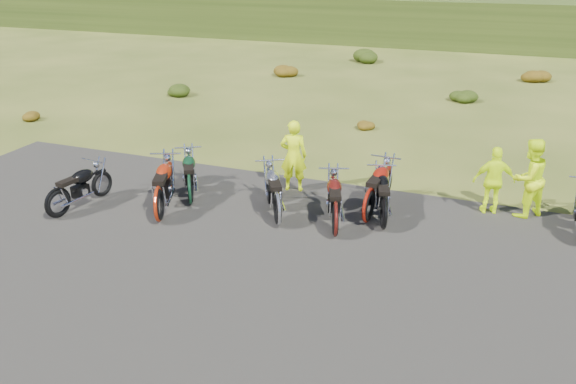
% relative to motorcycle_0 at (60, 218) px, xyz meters
% --- Properties ---
extents(ground, '(300.00, 300.00, 0.00)m').
position_rel_motorcycle_0_xyz_m(ground, '(5.30, 0.31, 0.00)').
color(ground, '#3A4918').
rests_on(ground, ground).
extents(gravel_pad, '(20.00, 12.00, 0.04)m').
position_rel_motorcycle_0_xyz_m(gravel_pad, '(5.30, -1.69, 0.00)').
color(gravel_pad, black).
rests_on(gravel_pad, ground).
extents(hill_slope, '(300.00, 45.97, 9.37)m').
position_rel_motorcycle_0_xyz_m(hill_slope, '(5.30, 50.31, 0.00)').
color(hill_slope, '#2C3F15').
rests_on(hill_slope, ground).
extents(shrub_0, '(0.77, 0.77, 0.45)m').
position_rel_motorcycle_0_xyz_m(shrub_0, '(-6.70, 6.31, 0.23)').
color(shrub_0, brown).
rests_on(shrub_0, ground).
extents(shrub_1, '(1.03, 1.03, 0.61)m').
position_rel_motorcycle_0_xyz_m(shrub_1, '(-3.80, 11.61, 0.31)').
color(shrub_1, black).
rests_on(shrub_1, ground).
extents(shrub_2, '(1.30, 1.30, 0.77)m').
position_rel_motorcycle_0_xyz_m(shrub_2, '(-0.90, 16.91, 0.38)').
color(shrub_2, brown).
rests_on(shrub_2, ground).
extents(shrub_3, '(1.56, 1.56, 0.92)m').
position_rel_motorcycle_0_xyz_m(shrub_3, '(2.00, 22.21, 0.46)').
color(shrub_3, black).
rests_on(shrub_3, ground).
extents(shrub_4, '(0.77, 0.77, 0.45)m').
position_rel_motorcycle_0_xyz_m(shrub_4, '(4.90, 9.51, 0.23)').
color(shrub_4, brown).
rests_on(shrub_4, ground).
extents(shrub_5, '(1.03, 1.03, 0.61)m').
position_rel_motorcycle_0_xyz_m(shrub_5, '(7.80, 14.81, 0.31)').
color(shrub_5, black).
rests_on(shrub_5, ground).
extents(shrub_6, '(1.30, 1.30, 0.77)m').
position_rel_motorcycle_0_xyz_m(shrub_6, '(10.70, 20.11, 0.38)').
color(shrub_6, brown).
rests_on(shrub_6, ground).
extents(motorcycle_0, '(0.95, 2.11, 1.07)m').
position_rel_motorcycle_0_xyz_m(motorcycle_0, '(0.00, 0.00, 0.00)').
color(motorcycle_0, black).
rests_on(motorcycle_0, ground).
extents(motorcycle_1, '(1.60, 2.44, 1.22)m').
position_rel_motorcycle_0_xyz_m(motorcycle_1, '(2.28, 0.66, 0.00)').
color(motorcycle_1, '#98220B').
rests_on(motorcycle_1, ground).
extents(motorcycle_2, '(1.65, 2.17, 1.10)m').
position_rel_motorcycle_0_xyz_m(motorcycle_2, '(2.46, 1.74, 0.00)').
color(motorcycle_2, '#0E331B').
rests_on(motorcycle_2, ground).
extents(motorcycle_3, '(1.72, 2.27, 1.15)m').
position_rel_motorcycle_0_xyz_m(motorcycle_3, '(4.88, 1.41, 0.00)').
color(motorcycle_3, '#A2A2A6').
rests_on(motorcycle_3, ground).
extents(motorcycle_4, '(1.38, 2.28, 1.14)m').
position_rel_motorcycle_0_xyz_m(motorcycle_4, '(6.24, 1.37, 0.00)').
color(motorcycle_4, '#48100C').
rests_on(motorcycle_4, ground).
extents(motorcycle_5, '(1.27, 2.22, 1.10)m').
position_rel_motorcycle_0_xyz_m(motorcycle_5, '(7.15, 2.06, 0.00)').
color(motorcycle_5, black).
rests_on(motorcycle_5, ground).
extents(motorcycle_6, '(0.91, 2.33, 1.20)m').
position_rel_motorcycle_0_xyz_m(motorcycle_6, '(6.75, 2.27, 0.00)').
color(motorcycle_6, maroon).
rests_on(motorcycle_6, ground).
extents(person_middle, '(0.76, 0.58, 1.86)m').
position_rel_motorcycle_0_xyz_m(person_middle, '(4.52, 3.45, 0.93)').
color(person_middle, '#DBFB0D').
rests_on(person_middle, ground).
extents(person_right_a, '(1.14, 1.13, 1.86)m').
position_rel_motorcycle_0_xyz_m(person_right_a, '(10.06, 3.90, 0.93)').
color(person_right_a, '#DBFB0D').
rests_on(person_right_a, ground).
extents(person_right_b, '(1.02, 0.63, 1.62)m').
position_rel_motorcycle_0_xyz_m(person_right_b, '(9.33, 3.79, 0.81)').
color(person_right_b, '#DBFB0D').
rests_on(person_right_b, ground).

